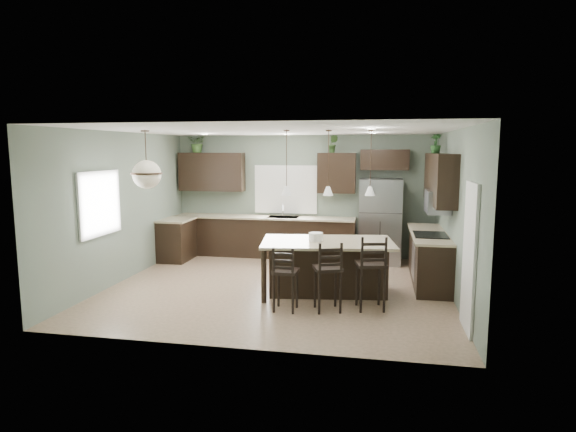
{
  "coord_description": "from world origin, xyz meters",
  "views": [
    {
      "loc": [
        1.76,
        -8.27,
        2.47
      ],
      "look_at": [
        0.1,
        0.4,
        1.25
      ],
      "focal_mm": 30.0,
      "sensor_mm": 36.0,
      "label": 1
    }
  ],
  "objects_px": {
    "plant_back_left": "(198,143)",
    "serving_dish": "(316,237)",
    "bar_stool_left": "(285,278)",
    "bar_stool_right": "(371,272)",
    "bar_stool_center": "(328,276)",
    "kitchen_island": "(327,267)",
    "refrigerator": "(380,221)"
  },
  "relations": [
    {
      "from": "bar_stool_left",
      "to": "bar_stool_right",
      "type": "bearing_deg",
      "value": 15.2
    },
    {
      "from": "bar_stool_center",
      "to": "bar_stool_right",
      "type": "xyz_separation_m",
      "value": [
        0.64,
        0.2,
        0.04
      ]
    },
    {
      "from": "kitchen_island",
      "to": "serving_dish",
      "type": "xyz_separation_m",
      "value": [
        -0.2,
        -0.03,
        0.53
      ]
    },
    {
      "from": "serving_dish",
      "to": "bar_stool_left",
      "type": "distance_m",
      "value": 1.14
    },
    {
      "from": "refrigerator",
      "to": "plant_back_left",
      "type": "xyz_separation_m",
      "value": [
        -4.26,
        0.28,
        1.71
      ]
    },
    {
      "from": "bar_stool_right",
      "to": "plant_back_left",
      "type": "relative_size",
      "value": 2.52
    },
    {
      "from": "kitchen_island",
      "to": "refrigerator",
      "type": "bearing_deg",
      "value": 62.55
    },
    {
      "from": "bar_stool_right",
      "to": "plant_back_left",
      "type": "distance_m",
      "value": 5.76
    },
    {
      "from": "refrigerator",
      "to": "bar_stool_center",
      "type": "xyz_separation_m",
      "value": [
        -0.78,
        -3.39,
        -0.38
      ]
    },
    {
      "from": "bar_stool_center",
      "to": "serving_dish",
      "type": "bearing_deg",
      "value": 90.52
    },
    {
      "from": "bar_stool_center",
      "to": "bar_stool_right",
      "type": "height_order",
      "value": "bar_stool_right"
    },
    {
      "from": "serving_dish",
      "to": "plant_back_left",
      "type": "height_order",
      "value": "plant_back_left"
    },
    {
      "from": "kitchen_island",
      "to": "bar_stool_right",
      "type": "bearing_deg",
      "value": -50.91
    },
    {
      "from": "serving_dish",
      "to": "plant_back_left",
      "type": "distance_m",
      "value": 4.54
    },
    {
      "from": "bar_stool_left",
      "to": "plant_back_left",
      "type": "distance_m",
      "value": 5.18
    },
    {
      "from": "refrigerator",
      "to": "bar_stool_center",
      "type": "relative_size",
      "value": 1.68
    },
    {
      "from": "bar_stool_left",
      "to": "bar_stool_center",
      "type": "relative_size",
      "value": 0.92
    },
    {
      "from": "serving_dish",
      "to": "bar_stool_right",
      "type": "height_order",
      "value": "bar_stool_right"
    },
    {
      "from": "refrigerator",
      "to": "bar_stool_right",
      "type": "height_order",
      "value": "refrigerator"
    },
    {
      "from": "serving_dish",
      "to": "kitchen_island",
      "type": "bearing_deg",
      "value": 8.01
    },
    {
      "from": "bar_stool_left",
      "to": "serving_dish",
      "type": "bearing_deg",
      "value": 72.7
    },
    {
      "from": "refrigerator",
      "to": "kitchen_island",
      "type": "relative_size",
      "value": 0.83
    },
    {
      "from": "bar_stool_left",
      "to": "bar_stool_center",
      "type": "height_order",
      "value": "bar_stool_center"
    },
    {
      "from": "refrigerator",
      "to": "bar_stool_left",
      "type": "distance_m",
      "value": 3.8
    },
    {
      "from": "serving_dish",
      "to": "plant_back_left",
      "type": "relative_size",
      "value": 0.51
    },
    {
      "from": "kitchen_island",
      "to": "bar_stool_center",
      "type": "distance_m",
      "value": 0.9
    },
    {
      "from": "serving_dish",
      "to": "bar_stool_center",
      "type": "relative_size",
      "value": 0.22
    },
    {
      "from": "plant_back_left",
      "to": "serving_dish",
      "type": "bearing_deg",
      "value": -41.37
    },
    {
      "from": "refrigerator",
      "to": "serving_dish",
      "type": "height_order",
      "value": "refrigerator"
    },
    {
      "from": "bar_stool_center",
      "to": "kitchen_island",
      "type": "bearing_deg",
      "value": 77.88
    },
    {
      "from": "bar_stool_left",
      "to": "plant_back_left",
      "type": "relative_size",
      "value": 2.17
    },
    {
      "from": "bar_stool_right",
      "to": "kitchen_island",
      "type": "bearing_deg",
      "value": 124.15
    }
  ]
}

